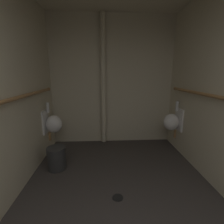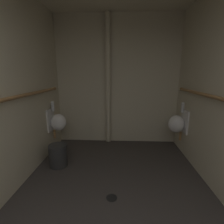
% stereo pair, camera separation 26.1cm
% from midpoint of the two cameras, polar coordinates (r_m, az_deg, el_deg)
% --- Properties ---
extents(floor, '(2.75, 3.69, 0.08)m').
position_cam_midpoint_polar(floor, '(2.41, 4.25, -27.77)').
color(floor, '#383330').
rests_on(floor, ground).
extents(wall_back, '(2.75, 0.06, 2.74)m').
position_cam_midpoint_polar(wall_back, '(3.64, 3.94, 10.48)').
color(wall_back, beige).
rests_on(wall_back, ground).
extents(urinal_left_mid, '(0.32, 0.30, 0.76)m').
position_cam_midpoint_polar(urinal_left_mid, '(3.37, -16.39, -3.33)').
color(urinal_left_mid, white).
extents(urinal_right_mid, '(0.32, 0.30, 0.76)m').
position_cam_midpoint_polar(urinal_right_mid, '(3.43, 23.89, -3.67)').
color(urinal_right_mid, white).
extents(supply_pipe_left, '(0.06, 2.97, 0.06)m').
position_cam_midpoint_polar(supply_pipe_left, '(2.18, -30.37, 3.71)').
color(supply_pipe_left, '#9E7042').
extents(standpipe_back_wall, '(0.11, 0.11, 2.69)m').
position_cam_midpoint_polar(standpipe_back_wall, '(3.53, 0.74, 10.43)').
color(standpipe_back_wall, beige).
rests_on(standpipe_back_wall, ground).
extents(floor_drain, '(0.14, 0.14, 0.01)m').
position_cam_midpoint_polar(floor_drain, '(2.34, 3.46, -27.72)').
color(floor_drain, black).
rests_on(floor_drain, ground).
extents(waste_bin, '(0.30, 0.30, 0.37)m').
position_cam_midpoint_polar(waste_bin, '(2.98, -15.85, -14.36)').
color(waste_bin, '#2D2D2D').
rests_on(waste_bin, ground).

